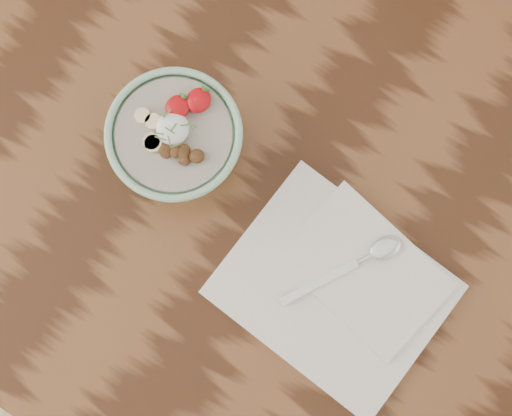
{
  "coord_description": "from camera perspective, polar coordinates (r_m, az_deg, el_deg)",
  "views": [
    {
      "loc": [
        26.13,
        -16.24,
        171.87
      ],
      "look_at": [
        19.21,
        -5.55,
        85.47
      ],
      "focal_mm": 50.0,
      "sensor_mm": 36.0,
      "label": 1
    }
  ],
  "objects": [
    {
      "name": "table",
      "position": [
        1.11,
        -6.86,
        6.26
      ],
      "size": [
        160.0,
        90.0,
        75.0
      ],
      "color": "#381D0E",
      "rests_on": "ground"
    },
    {
      "name": "napkin",
      "position": [
        0.97,
        6.74,
        -6.16
      ],
      "size": [
        30.03,
        25.74,
        1.74
      ],
      "rotation": [
        0.0,
        0.0,
        -0.08
      ],
      "color": "white",
      "rests_on": "table"
    },
    {
      "name": "breakfast_bowl",
      "position": [
        0.94,
        -6.36,
        5.4
      ],
      "size": [
        17.57,
        17.57,
        11.59
      ],
      "rotation": [
        0.0,
        0.0,
        -0.43
      ],
      "color": "#91C49E",
      "rests_on": "table"
    },
    {
      "name": "spoon",
      "position": [
        0.96,
        9.02,
        -3.85
      ],
      "size": [
        10.7,
        16.66,
        0.94
      ],
      "rotation": [
        0.0,
        0.0,
        -0.52
      ],
      "color": "silver",
      "rests_on": "napkin"
    }
  ]
}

